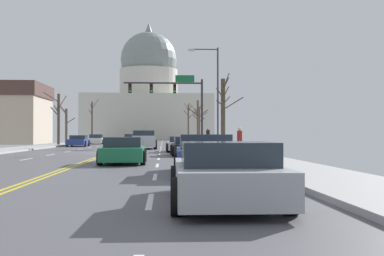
% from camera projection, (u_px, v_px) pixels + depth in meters
% --- Properties ---
extents(ground, '(20.00, 180.00, 0.20)m').
position_uv_depth(ground, '(111.00, 152.00, 33.05)').
color(ground, '#505055').
extents(signal_gantry, '(7.91, 0.41, 7.09)m').
position_uv_depth(signal_gantry, '(174.00, 95.00, 45.80)').
color(signal_gantry, '#28282D').
rests_on(signal_gantry, ground).
extents(street_lamp_right, '(2.51, 0.24, 8.29)m').
position_uv_depth(street_lamp_right, '(214.00, 89.00, 37.58)').
color(street_lamp_right, '#333338').
rests_on(street_lamp_right, ground).
extents(capitol_building, '(30.51, 22.04, 29.07)m').
position_uv_depth(capitol_building, '(149.00, 100.00, 114.00)').
color(capitol_building, beige).
rests_on(capitol_building, ground).
extents(pickup_truck_near_00, '(2.46, 5.33, 1.65)m').
position_uv_depth(pickup_truck_near_00, '(144.00, 141.00, 41.44)').
color(pickup_truck_near_00, '#ADB2B7').
rests_on(pickup_truck_near_00, ground).
extents(sedan_near_01, '(2.11, 4.57, 1.15)m').
position_uv_depth(sedan_near_01, '(180.00, 145.00, 34.30)').
color(sedan_near_01, silver).
rests_on(sedan_near_01, ground).
extents(sedan_near_02, '(2.05, 4.41, 1.16)m').
position_uv_depth(sedan_near_02, '(187.00, 147.00, 28.66)').
color(sedan_near_02, black).
rests_on(sedan_near_02, ground).
extents(sedan_near_03, '(2.13, 4.27, 1.20)m').
position_uv_depth(sedan_near_03, '(123.00, 151.00, 20.98)').
color(sedan_near_03, '#1E7247').
rests_on(sedan_near_03, ground).
extents(sedan_near_04, '(2.12, 4.71, 1.33)m').
position_uv_depth(sedan_near_04, '(204.00, 156.00, 15.36)').
color(sedan_near_04, navy).
rests_on(sedan_near_04, ground).
extents(sedan_near_05, '(2.17, 4.43, 1.20)m').
position_uv_depth(sedan_near_05, '(225.00, 175.00, 8.89)').
color(sedan_near_05, '#9EA3A8').
rests_on(sedan_near_05, ground).
extents(sedan_oncoming_00, '(2.16, 4.63, 1.19)m').
position_uv_depth(sedan_oncoming_00, '(78.00, 141.00, 49.30)').
color(sedan_oncoming_00, navy).
rests_on(sedan_oncoming_00, ground).
extents(sedan_oncoming_01, '(2.18, 4.27, 1.28)m').
position_uv_depth(sedan_oncoming_01, '(96.00, 140.00, 60.46)').
color(sedan_oncoming_01, silver).
rests_on(sedan_oncoming_01, ground).
extents(sedan_oncoming_02, '(2.07, 4.74, 1.30)m').
position_uv_depth(sedan_oncoming_02, '(130.00, 138.00, 73.92)').
color(sedan_oncoming_02, silver).
rests_on(sedan_oncoming_02, ground).
extents(flank_building_00, '(9.58, 10.20, 7.94)m').
position_uv_depth(flank_building_00, '(9.00, 114.00, 60.85)').
color(flank_building_00, '#B2A38E').
rests_on(flank_building_00, ground).
extents(bare_tree_00, '(2.14, 1.73, 5.08)m').
position_uv_depth(bare_tree_00, '(199.00, 124.00, 66.14)').
color(bare_tree_00, '#423328').
rests_on(bare_tree_00, ground).
extents(bare_tree_01, '(1.69, 1.90, 6.91)m').
position_uv_depth(bare_tree_01, '(92.00, 120.00, 74.51)').
color(bare_tree_01, '#423328').
rests_on(bare_tree_01, ground).
extents(bare_tree_02, '(1.95, 1.74, 5.38)m').
position_uv_depth(bare_tree_02, '(198.00, 120.00, 57.05)').
color(bare_tree_02, brown).
rests_on(bare_tree_02, ground).
extents(bare_tree_03, '(2.16, 1.10, 5.12)m').
position_uv_depth(bare_tree_03, '(66.00, 125.00, 56.34)').
color(bare_tree_03, brown).
rests_on(bare_tree_03, ground).
extents(bare_tree_04, '(1.56, 2.37, 6.86)m').
position_uv_depth(bare_tree_04, '(188.00, 121.00, 82.50)').
color(bare_tree_04, '#4C3D2D').
rests_on(bare_tree_04, ground).
extents(bare_tree_05, '(2.64, 1.58, 5.88)m').
position_uv_depth(bare_tree_05, '(58.00, 118.00, 51.79)').
color(bare_tree_05, '#4C3D2D').
rests_on(bare_tree_05, ground).
extents(bare_tree_06, '(2.35, 2.43, 6.39)m').
position_uv_depth(bare_tree_06, '(223.00, 112.00, 38.24)').
color(bare_tree_06, '#4C3D2D').
rests_on(bare_tree_06, ground).
extents(pedestrian_00, '(0.35, 0.34, 1.78)m').
position_uv_depth(pedestrian_00, '(208.00, 136.00, 41.60)').
color(pedestrian_00, black).
rests_on(pedestrian_00, ground).
extents(pedestrian_01, '(0.35, 0.34, 1.63)m').
position_uv_depth(pedestrian_01, '(240.00, 138.00, 29.94)').
color(pedestrian_01, '#33333D').
rests_on(pedestrian_01, ground).
extents(bicycle_parked, '(0.12, 1.77, 0.85)m').
position_uv_depth(bicycle_parked, '(217.00, 146.00, 33.77)').
color(bicycle_parked, black).
rests_on(bicycle_parked, ground).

